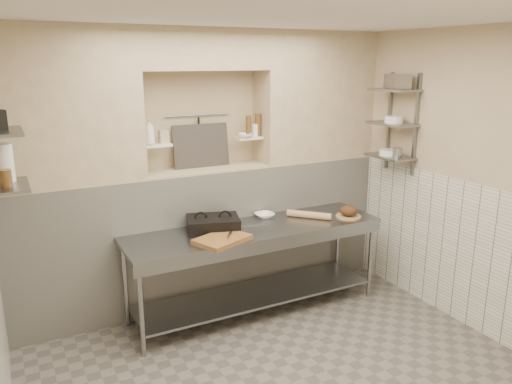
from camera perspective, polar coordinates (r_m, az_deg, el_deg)
ceiling at (r=3.49m, az=4.99°, el=20.58°), size 4.00×3.90×0.10m
wall_right at (r=5.01m, az=24.84°, el=0.78°), size 0.10×3.90×2.80m
wall_back at (r=5.39m, az=-6.80°, el=2.98°), size 4.00×0.10×2.80m
backwall_lower at (r=5.35m, az=-5.62°, el=-4.85°), size 4.00×0.40×1.40m
alcove_sill at (r=5.16m, az=-5.82°, el=2.59°), size 1.30×0.40×0.02m
backwall_pillar_left at (r=4.74m, az=-21.28°, el=9.04°), size 1.35×0.40×1.40m
backwall_pillar_right at (r=5.68m, az=6.72°, el=10.72°), size 1.35×0.40×1.40m
backwall_header at (r=5.05m, az=-6.18°, el=15.92°), size 1.30×0.40×0.40m
wainscot_left at (r=3.45m, az=-26.88°, el=-18.33°), size 0.02×3.90×1.40m
wainscot_right at (r=5.16m, az=23.58°, el=-6.85°), size 0.02×3.90×1.40m
alcove_shelf_left at (r=4.95m, az=-11.31°, el=5.28°), size 0.28×0.16×0.02m
alcove_shelf_right at (r=5.31m, az=-0.86°, el=6.20°), size 0.28×0.16×0.02m
utensil_rail at (r=5.23m, az=-6.67°, el=8.73°), size 0.70×0.02×0.02m
hanging_steel at (r=5.23m, az=-6.54°, el=6.86°), size 0.02×0.02×0.30m
splash_panel at (r=5.21m, az=-6.29°, el=5.27°), size 0.60×0.08×0.45m
wall_shelf_left_lower at (r=4.09m, az=-26.60°, el=0.58°), size 0.30×0.50×0.02m
wall_shelf_left_upper at (r=4.02m, az=-27.26°, el=6.11°), size 0.30×0.50×0.03m
shelf_rail_right_a at (r=5.71m, az=14.95°, el=7.83°), size 0.03×0.03×1.05m
shelf_rail_right_b at (r=5.43m, az=17.80°, el=7.28°), size 0.03×0.03×1.05m
wall_shelf_right_lower at (r=5.53m, az=15.06°, el=3.93°), size 0.30×0.50×0.02m
wall_shelf_right_mid at (r=5.48m, az=15.31°, el=7.53°), size 0.30×0.50×0.02m
wall_shelf_right_upper at (r=5.45m, az=15.56°, el=11.18°), size 0.30×0.50×0.03m
prep_table at (r=5.01m, az=-0.00°, el=-6.91°), size 2.60×0.70×0.90m
panini_press at (r=4.84m, az=-4.92°, el=-3.66°), size 0.58×0.49×0.13m
cutting_board at (r=4.56m, az=-3.88°, el=-5.43°), size 0.57×0.49×0.04m
knife_blade at (r=4.85m, az=-0.07°, el=-3.79°), size 0.27×0.08×0.01m
tongs at (r=4.60m, az=-2.98°, el=-4.76°), size 0.15×0.21×0.02m
mixing_bowl at (r=5.22m, az=0.98°, el=-2.69°), size 0.20×0.20×0.05m
rolling_pin at (r=5.24m, az=6.08°, el=-2.60°), size 0.37×0.39×0.07m
bread_board at (r=5.34m, az=10.51°, el=-2.74°), size 0.27×0.27×0.02m
bread_loaf at (r=5.32m, az=10.54°, el=-2.10°), size 0.19×0.19×0.11m
bottle_soap at (r=4.86m, az=-12.07°, el=6.71°), size 0.10×0.10×0.25m
jar_alcove at (r=4.96m, az=-10.51°, el=6.25°), size 0.09×0.09×0.13m
bowl_alcove at (r=5.24m, az=-1.27°, el=6.47°), size 0.19×0.19×0.05m
condiment_a at (r=5.34m, az=0.20°, el=7.68°), size 0.07×0.07×0.24m
condiment_b at (r=5.29m, az=-0.87°, el=7.52°), size 0.06×0.06×0.22m
condiment_c at (r=5.34m, az=-0.08°, el=7.10°), size 0.08×0.08×0.13m
jug_left at (r=4.18m, az=-26.89°, el=2.99°), size 0.14×0.14×0.29m
jar_left at (r=4.00m, az=-26.69°, el=1.39°), size 0.08×0.08×0.13m
bowl_right at (r=5.54m, az=14.90°, el=4.40°), size 0.19×0.19×0.06m
canister_right at (r=5.44m, az=15.84°, el=4.36°), size 0.10×0.10×0.10m
bowl_right_mid at (r=5.46m, az=15.49°, el=8.00°), size 0.19×0.19×0.07m
basket_right at (r=5.42m, az=15.87°, el=12.06°), size 0.24×0.27×0.15m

